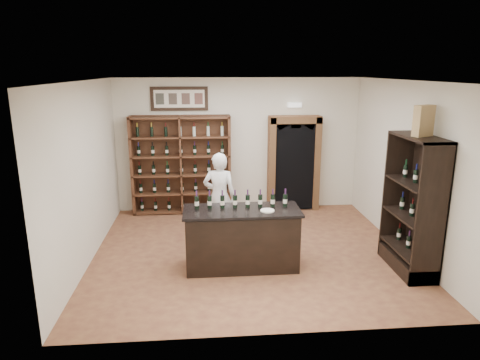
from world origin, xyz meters
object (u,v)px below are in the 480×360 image
at_px(wine_crate, 424,121).
at_px(counter_bottle_0, 197,202).
at_px(wine_shelf, 181,165).
at_px(shopkeeper, 219,197).
at_px(tasting_counter, 242,239).
at_px(side_cabinet, 413,225).

bearing_deg(wine_crate, counter_bottle_0, 148.60).
distance_m(wine_shelf, shopkeeper, 1.88).
distance_m(tasting_counter, side_cabinet, 2.75).
bearing_deg(counter_bottle_0, wine_shelf, 97.64).
xyz_separation_m(counter_bottle_0, wine_crate, (3.42, -0.43, 1.33)).
distance_m(wine_shelf, counter_bottle_0, 2.86).
bearing_deg(shopkeeper, wine_shelf, -54.46).
bearing_deg(counter_bottle_0, wine_crate, -7.20).
bearing_deg(wine_crate, tasting_counter, 148.81).
bearing_deg(side_cabinet, counter_bottle_0, 173.35).
distance_m(counter_bottle_0, wine_crate, 3.70).
height_order(counter_bottle_0, shopkeeper, shopkeeper).
height_order(counter_bottle_0, wine_crate, wine_crate).
relative_size(shopkeeper, wine_crate, 3.63).
height_order(tasting_counter, counter_bottle_0, counter_bottle_0).
xyz_separation_m(counter_bottle_0, shopkeeper, (0.41, 1.14, -0.26)).
bearing_deg(wine_shelf, side_cabinet, -40.21).
xyz_separation_m(tasting_counter, wine_crate, (2.70, -0.33, 1.94)).
distance_m(side_cabinet, shopkeeper, 3.41).
xyz_separation_m(counter_bottle_0, side_cabinet, (3.44, -0.40, -0.35)).
xyz_separation_m(wine_shelf, counter_bottle_0, (0.38, -2.83, 0.01)).
distance_m(wine_shelf, side_cabinet, 5.02).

